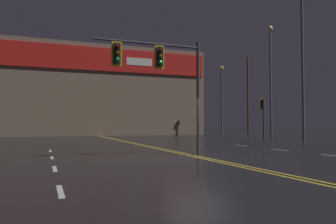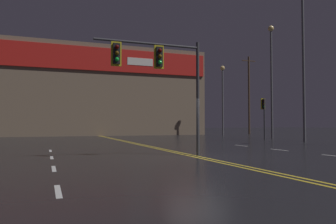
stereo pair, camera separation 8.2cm
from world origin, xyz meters
name	(u,v)px [view 1 (the left image)]	position (x,y,z in m)	size (l,w,h in m)	color
ground_plane	(197,157)	(0.00, 0.00, 0.00)	(200.00, 200.00, 0.00)	black
road_markings	(247,160)	(1.24, -1.78, 0.00)	(16.94, 60.00, 0.01)	gold
traffic_signal_median	(157,66)	(-1.59, 0.54, 3.81)	(4.63, 0.36, 5.00)	#38383D
traffic_signal_corner_northeast	(263,109)	(12.23, 11.78, 2.70)	(0.42, 0.36, 3.68)	#38383D
streetlight_near_left	(222,90)	(14.21, 22.35, 5.50)	(0.56, 0.56, 8.49)	#59595E
streetlight_median_approach	(302,46)	(12.94, 7.65, 7.51)	(0.56, 0.56, 12.19)	#59595E
streetlight_far_right	(270,68)	(14.56, 13.59, 6.87)	(0.56, 0.56, 11.00)	#59595E
building_backdrop	(93,93)	(0.00, 30.86, 5.44)	(27.11, 10.23, 10.85)	#7A6651
utility_pole_row	(79,84)	(-2.25, 26.43, 6.01)	(45.81, 0.26, 12.27)	#4C3828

